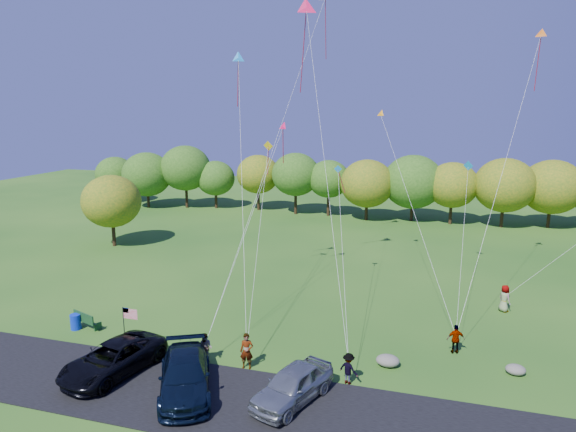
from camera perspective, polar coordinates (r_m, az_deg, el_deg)
name	(u,v)px	position (r m, az deg, el deg)	size (l,w,h in m)	color
ground	(270,363)	(28.14, -2.04, -16.05)	(140.00, 140.00, 0.00)	#205217
asphalt_lane	(242,404)	(24.87, -5.16, -20.10)	(44.00, 6.00, 0.06)	black
treeline	(354,180)	(61.55, 7.36, 3.95)	(76.89, 28.20, 8.56)	#342213
minivan_dark	(113,359)	(28.14, -18.87, -14.78)	(2.63, 5.70, 1.58)	black
minivan_navy	(185,376)	(25.64, -11.39, -17.01)	(2.33, 5.73, 1.66)	black
minivan_silver	(293,385)	(24.53, 0.51, -18.25)	(1.91, 4.74, 1.61)	gray
flyer_a	(247,351)	(27.33, -4.62, -14.74)	(0.69, 0.45, 1.90)	#4C4C59
flyer_b	(205,348)	(28.25, -9.16, -14.28)	(0.77, 0.60, 1.59)	#4C4C59
flyer_c	(349,369)	(26.16, 6.75, -16.49)	(1.02, 0.58, 1.57)	#4C4C59
flyer_d	(456,339)	(30.22, 18.15, -12.87)	(0.97, 0.40, 1.65)	#4C4C59
flyer_e	(504,298)	(37.04, 22.92, -8.43)	(0.88, 0.58, 1.81)	#4C4C59
park_bench	(85,320)	(34.04, -21.66, -10.71)	(1.90, 0.94, 1.09)	#17401C
trash_barrel	(76,322)	(34.30, -22.53, -10.81)	(0.62, 0.62, 0.94)	#0C2CC2
flag_assembly	(128,318)	(30.09, -17.39, -10.79)	(0.92, 0.59, 2.48)	black
boulder_near	(388,361)	(28.22, 11.03, -15.50)	(1.22, 0.96, 0.61)	slate
boulder_far	(516,370)	(29.35, 23.97, -15.33)	(0.99, 0.82, 0.51)	gray
kites_aloft	(344,50)	(37.88, 6.25, 17.87)	(24.89, 10.93, 13.82)	#FF1C59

